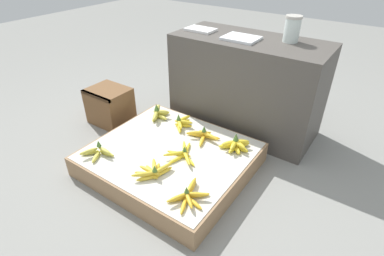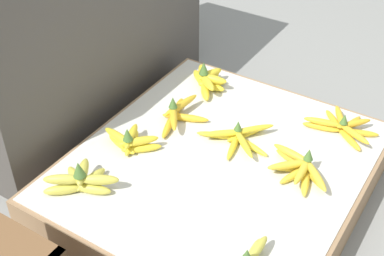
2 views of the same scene
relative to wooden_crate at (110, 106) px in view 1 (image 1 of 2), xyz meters
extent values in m
plane|color=gray|center=(0.77, -0.19, -0.15)|extent=(10.00, 10.00, 0.00)
cube|color=#997551|center=(0.77, -0.19, -0.08)|extent=(0.99, 0.88, 0.14)
cube|color=silver|center=(0.77, -0.19, -0.01)|extent=(0.96, 0.85, 0.00)
cube|color=#4C4742|center=(0.92, 0.56, 0.21)|extent=(1.10, 0.49, 0.71)
cube|color=brown|center=(0.00, 0.00, 0.00)|extent=(0.32, 0.27, 0.29)
cube|color=#4E3520|center=(0.00, -0.12, 0.13)|extent=(0.32, 0.02, 0.02)
ellipsoid|color=gold|center=(0.38, -0.51, 0.01)|extent=(0.09, 0.10, 0.03)
ellipsoid|color=gold|center=(0.45, -0.52, 0.01)|extent=(0.08, 0.11, 0.03)
ellipsoid|color=gold|center=(0.48, -0.46, 0.01)|extent=(0.12, 0.04, 0.03)
ellipsoid|color=gold|center=(0.40, -0.53, 0.04)|extent=(0.07, 0.12, 0.03)
ellipsoid|color=gold|center=(0.48, -0.47, 0.04)|extent=(0.12, 0.03, 0.03)
cone|color=#4C7533|center=(0.43, -0.47, 0.07)|extent=(0.03, 0.03, 0.04)
ellipsoid|color=gold|center=(0.88, -0.40, 0.01)|extent=(0.06, 0.14, 0.02)
ellipsoid|color=gold|center=(0.85, -0.41, 0.01)|extent=(0.09, 0.14, 0.02)
ellipsoid|color=gold|center=(0.83, -0.43, 0.01)|extent=(0.14, 0.08, 0.02)
ellipsoid|color=gold|center=(0.82, -0.46, 0.01)|extent=(0.14, 0.07, 0.02)
ellipsoid|color=gold|center=(0.85, -0.48, 0.01)|extent=(0.10, 0.13, 0.02)
ellipsoid|color=gold|center=(0.88, -0.39, 0.03)|extent=(0.05, 0.14, 0.02)
ellipsoid|color=gold|center=(0.83, -0.40, 0.03)|extent=(0.12, 0.12, 0.02)
ellipsoid|color=gold|center=(0.83, -0.45, 0.03)|extent=(0.14, 0.03, 0.02)
ellipsoid|color=gold|center=(0.83, -0.49, 0.03)|extent=(0.12, 0.12, 0.02)
cone|color=#4C7533|center=(0.87, -0.45, 0.07)|extent=(0.03, 0.03, 0.04)
ellipsoid|color=gold|center=(1.08, -0.51, 0.01)|extent=(0.10, 0.12, 0.02)
ellipsoid|color=gold|center=(1.13, -0.53, 0.01)|extent=(0.07, 0.13, 0.02)
ellipsoid|color=gold|center=(1.16, -0.49, 0.01)|extent=(0.13, 0.05, 0.02)
ellipsoid|color=gold|center=(1.15, -0.43, 0.01)|extent=(0.11, 0.11, 0.02)
ellipsoid|color=gold|center=(1.09, -0.41, 0.01)|extent=(0.05, 0.13, 0.02)
ellipsoid|color=gold|center=(1.09, -0.52, 0.03)|extent=(0.07, 0.13, 0.02)
ellipsoid|color=gold|center=(1.14, -0.50, 0.03)|extent=(0.11, 0.10, 0.02)
ellipsoid|color=gold|center=(1.15, -0.45, 0.03)|extent=(0.12, 0.08, 0.02)
ellipsoid|color=gold|center=(1.09, -0.41, 0.03)|extent=(0.05, 0.13, 0.02)
cone|color=#4C7533|center=(1.11, -0.47, 0.06)|extent=(0.03, 0.03, 0.04)
ellipsoid|color=yellow|center=(0.87, -0.14, 0.01)|extent=(0.08, 0.16, 0.02)
ellipsoid|color=yellow|center=(0.85, -0.20, 0.01)|extent=(0.16, 0.06, 0.02)
ellipsoid|color=yellow|center=(0.88, -0.24, 0.01)|extent=(0.06, 0.16, 0.02)
ellipsoid|color=yellow|center=(0.93, -0.21, 0.01)|extent=(0.16, 0.09, 0.02)
ellipsoid|color=yellow|center=(0.87, -0.16, 0.03)|extent=(0.12, 0.14, 0.02)
ellipsoid|color=yellow|center=(0.86, -0.23, 0.03)|extent=(0.12, 0.14, 0.02)
ellipsoid|color=yellow|center=(0.93, -0.22, 0.03)|extent=(0.14, 0.12, 0.02)
cone|color=#4C7533|center=(0.89, -0.19, 0.06)|extent=(0.03, 0.03, 0.04)
ellipsoid|color=gold|center=(0.44, 0.05, 0.01)|extent=(0.07, 0.12, 0.03)
ellipsoid|color=gold|center=(0.47, 0.08, 0.01)|extent=(0.12, 0.04, 0.03)
ellipsoid|color=gold|center=(0.45, 0.12, 0.01)|extent=(0.08, 0.12, 0.03)
ellipsoid|color=gold|center=(0.39, 0.12, 0.01)|extent=(0.10, 0.11, 0.03)
ellipsoid|color=gold|center=(0.46, 0.04, 0.04)|extent=(0.09, 0.12, 0.03)
ellipsoid|color=gold|center=(0.46, 0.10, 0.04)|extent=(0.12, 0.09, 0.03)
ellipsoid|color=gold|center=(0.40, 0.13, 0.04)|extent=(0.09, 0.12, 0.03)
cone|color=#4C7533|center=(0.43, 0.08, 0.08)|extent=(0.04, 0.04, 0.05)
ellipsoid|color=yellow|center=(0.67, 0.04, 0.01)|extent=(0.11, 0.12, 0.03)
ellipsoid|color=yellow|center=(0.68, 0.09, 0.01)|extent=(0.13, 0.07, 0.03)
ellipsoid|color=yellow|center=(0.65, 0.11, 0.01)|extent=(0.06, 0.13, 0.03)
ellipsoid|color=yellow|center=(0.67, 0.05, 0.04)|extent=(0.12, 0.11, 0.03)
ellipsoid|color=yellow|center=(0.68, 0.09, 0.04)|extent=(0.13, 0.07, 0.03)
ellipsoid|color=yellow|center=(0.65, 0.12, 0.04)|extent=(0.05, 0.13, 0.03)
cone|color=#4C7533|center=(0.65, 0.07, 0.07)|extent=(0.03, 0.03, 0.04)
ellipsoid|color=gold|center=(0.83, 0.04, 0.01)|extent=(0.17, 0.08, 0.03)
ellipsoid|color=gold|center=(0.89, 0.01, 0.01)|extent=(0.08, 0.16, 0.03)
ellipsoid|color=gold|center=(0.90, 0.06, 0.01)|extent=(0.17, 0.07, 0.03)
ellipsoid|color=gold|center=(0.85, 0.04, 0.04)|extent=(0.15, 0.12, 0.03)
ellipsoid|color=gold|center=(0.92, 0.05, 0.04)|extent=(0.17, 0.05, 0.03)
cone|color=#4C7533|center=(0.88, 0.06, 0.07)|extent=(0.03, 0.03, 0.04)
ellipsoid|color=yellow|center=(1.06, 0.04, 0.01)|extent=(0.11, 0.09, 0.03)
ellipsoid|color=yellow|center=(1.11, 0.04, 0.01)|extent=(0.04, 0.11, 0.03)
ellipsoid|color=yellow|center=(1.13, 0.05, 0.01)|extent=(0.10, 0.10, 0.03)
ellipsoid|color=yellow|center=(1.15, 0.07, 0.01)|extent=(0.11, 0.04, 0.03)
ellipsoid|color=yellow|center=(1.14, 0.11, 0.01)|extent=(0.09, 0.11, 0.03)
ellipsoid|color=yellow|center=(1.08, 0.04, 0.04)|extent=(0.09, 0.11, 0.03)
ellipsoid|color=yellow|center=(1.11, 0.04, 0.04)|extent=(0.05, 0.11, 0.03)
ellipsoid|color=yellow|center=(1.14, 0.06, 0.04)|extent=(0.11, 0.06, 0.03)
ellipsoid|color=yellow|center=(1.13, 0.09, 0.04)|extent=(0.11, 0.09, 0.03)
cone|color=#4C7533|center=(1.11, 0.07, 0.08)|extent=(0.04, 0.04, 0.05)
cylinder|color=silver|center=(1.17, 0.64, 0.64)|extent=(0.10, 0.10, 0.15)
cylinder|color=#B7B2A8|center=(1.17, 0.64, 0.72)|extent=(0.11, 0.11, 0.02)
cube|color=white|center=(0.52, 0.53, 0.57)|extent=(0.22, 0.14, 0.02)
cube|color=white|center=(0.88, 0.50, 0.57)|extent=(0.24, 0.19, 0.02)
camera|label=1|loc=(1.78, -1.38, 1.15)|focal=28.00mm
camera|label=2|loc=(-0.37, -0.81, 1.12)|focal=50.00mm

